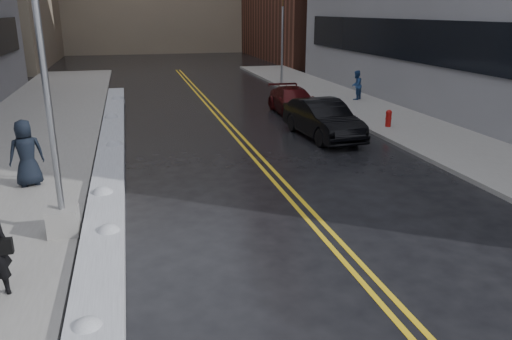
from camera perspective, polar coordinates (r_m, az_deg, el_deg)
ground at (r=10.33m, az=-3.36°, el=-10.65°), size 160.00×160.00×0.00m
sidewalk_west at (r=19.97m, az=-25.60°, el=1.99°), size 5.50×50.00×0.15m
sidewalk_east at (r=22.75m, az=17.04°, el=4.73°), size 4.00×50.00×0.15m
lane_line_left at (r=19.97m, az=-2.22°, el=3.55°), size 0.12×50.00×0.01m
lane_line_right at (r=20.03m, az=-1.38°, el=3.60°), size 0.12×50.00×0.01m
snow_ridge at (r=17.61m, az=-16.28°, el=1.43°), size 0.90×30.00×0.34m
lamppost at (r=11.31m, az=-22.33°, el=4.30°), size 0.65×0.65×7.62m
fire_hydrant at (r=22.16m, az=14.92°, el=5.83°), size 0.26×0.26×0.73m
traffic_signal at (r=34.50m, az=3.02°, el=15.26°), size 0.16×0.20×6.00m
pedestrian_c at (r=15.38m, az=-24.78°, el=1.77°), size 1.07×0.86×1.90m
pedestrian_east at (r=28.61m, az=11.39°, el=9.49°), size 0.99×0.97×1.60m
car_black at (r=20.20m, az=7.64°, el=5.78°), size 2.01×4.76×1.53m
car_maroon at (r=24.82m, az=4.33°, el=7.84°), size 1.92×4.50×1.29m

